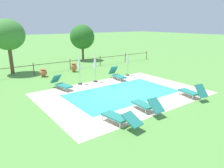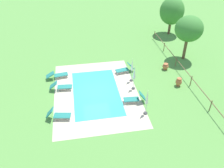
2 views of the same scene
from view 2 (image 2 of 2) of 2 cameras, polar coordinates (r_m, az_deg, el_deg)
name	(u,v)px [view 2 (image 2 of 2)]	position (r m, az deg, el deg)	size (l,w,h in m)	color
ground_plane	(96,92)	(20.90, -3.92, -2.00)	(160.00, 160.00, 0.00)	#599342
pool_deck_paving	(96,92)	(20.90, -3.92, -1.99)	(10.33, 7.36, 0.01)	beige
swimming_pool_water	(96,92)	(20.90, -3.92, -1.98)	(7.04, 4.06, 0.01)	#38C6D1
pool_coping_rim	(96,92)	(20.89, -3.92, -1.98)	(7.52, 4.54, 0.01)	beige
sun_lounger_north_near_steps	(125,69)	(23.41, 3.11, 3.72)	(0.95, 1.98, 0.95)	#237A70
sun_lounger_north_mid	(59,115)	(18.47, -12.94, -7.36)	(0.92, 1.95, 0.98)	#237A70
sun_lounger_north_far	(134,98)	(19.61, 5.54, -3.53)	(0.74, 1.88, 1.00)	#237A70
sun_lounger_north_end	(61,86)	(21.41, -12.29, -0.57)	(0.74, 2.02, 0.86)	#237A70
sun_lounger_south_mid	(58,75)	(23.13, -13.12, 2.21)	(0.89, 2.13, 0.72)	#237A70
patio_umbrella_closed_row_west	(132,66)	(21.53, 4.95, 4.32)	(0.32, 0.32, 2.41)	#383838
patio_umbrella_closed_row_mid_west	(134,74)	(20.44, 5.50, 2.50)	(0.32, 0.32, 2.41)	#383838
patio_umbrella_closed_row_centre	(147,99)	(17.92, 8.58, -3.63)	(0.32, 0.32, 2.34)	#383838
terracotta_urn_near_fence	(166,66)	(24.48, 12.98, 4.24)	(0.62, 0.62, 0.67)	#B7663D
terracotta_urn_by_tree	(179,82)	(22.25, 16.04, 0.51)	(0.57, 0.57, 0.83)	#B7663D
perimeter_fence	(191,79)	(22.47, 18.89, 1.09)	(21.28, 0.08, 1.05)	brown
tree_west_mid	(189,29)	(25.80, 18.34, 12.69)	(2.88, 2.88, 4.81)	brown
tree_centre	(172,11)	(32.01, 14.49, 16.92)	(3.09, 3.09, 4.83)	brown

